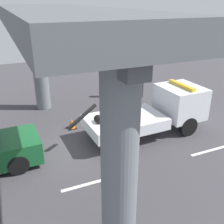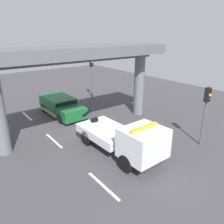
% 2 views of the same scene
% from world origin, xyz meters
% --- Properties ---
extents(ground_plane, '(60.00, 40.00, 0.10)m').
position_xyz_m(ground_plane, '(0.00, 0.00, -0.05)').
color(ground_plane, '#423F44').
extents(lane_stripe_west, '(2.60, 0.16, 0.01)m').
position_xyz_m(lane_stripe_west, '(-6.00, -2.67, 0.00)').
color(lane_stripe_west, silver).
rests_on(lane_stripe_west, ground).
extents(lane_stripe_mid, '(2.60, 0.16, 0.01)m').
position_xyz_m(lane_stripe_mid, '(0.00, -2.67, 0.00)').
color(lane_stripe_mid, silver).
rests_on(lane_stripe_mid, ground).
extents(lane_stripe_east, '(2.60, 0.16, 0.01)m').
position_xyz_m(lane_stripe_east, '(6.00, -2.67, 0.00)').
color(lane_stripe_east, silver).
rests_on(lane_stripe_east, ground).
extents(tow_truck_white, '(7.28, 2.55, 2.46)m').
position_xyz_m(tow_truck_white, '(4.54, 0.02, 1.20)').
color(tow_truck_white, white).
rests_on(tow_truck_white, ground).
extents(towed_van_green, '(5.25, 2.33, 1.58)m').
position_xyz_m(towed_van_green, '(-4.47, -0.00, 0.78)').
color(towed_van_green, '#195B2D').
rests_on(towed_van_green, ground).
extents(overpass_structure, '(3.60, 13.56, 6.25)m').
position_xyz_m(overpass_structure, '(-0.40, 0.00, 5.26)').
color(overpass_structure, slate).
rests_on(overpass_structure, ground).
extents(traffic_light_near, '(0.39, 0.32, 4.54)m').
position_xyz_m(traffic_light_near, '(-6.98, 4.97, 3.30)').
color(traffic_light_near, '#515456').
rests_on(traffic_light_near, ground).
extents(traffic_light_far, '(0.39, 0.32, 3.95)m').
position_xyz_m(traffic_light_far, '(6.52, 4.97, 2.89)').
color(traffic_light_far, '#515456').
rests_on(traffic_light_far, ground).
extents(traffic_cone_orange, '(0.47, 0.47, 0.56)m').
position_xyz_m(traffic_cone_orange, '(0.47, 2.17, 0.26)').
color(traffic_cone_orange, orange).
rests_on(traffic_cone_orange, ground).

